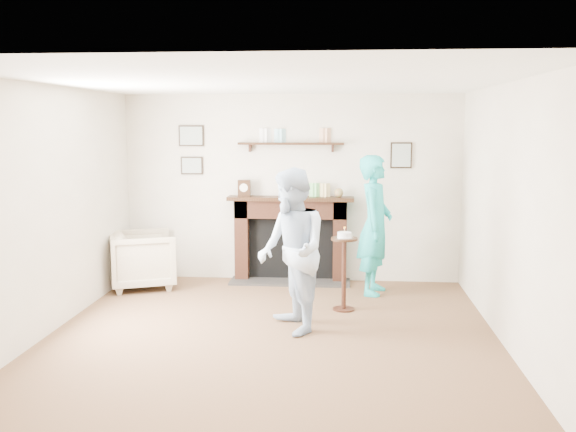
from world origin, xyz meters
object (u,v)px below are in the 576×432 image
Objects in this scene: man at (292,331)px; pedestal_table at (344,259)px; woman at (374,293)px; armchair at (143,287)px.

pedestal_table is at bearing 124.43° from man.
man is 1.83m from woman.
pedestal_table reaches higher than man.
armchair is 0.47× the size of woman.
man is at bearing -123.29° from pedestal_table.
armchair is 0.84× the size of pedestal_table.
man is at bearing -150.42° from armchair.
woman is 1.05m from pedestal_table.
pedestal_table is at bearing 166.01° from woman.
man is at bearing 162.14° from woman.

